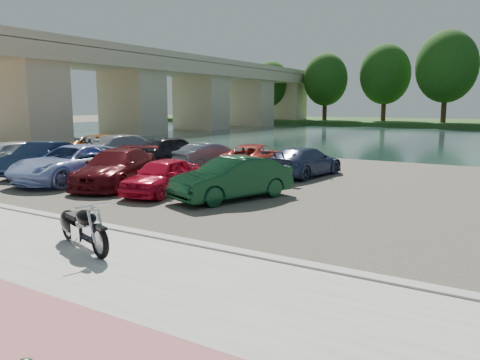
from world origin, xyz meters
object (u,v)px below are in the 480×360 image
at_px(motorcycle, 79,226).
at_px(car_2, 74,163).
at_px(car_0, 7,156).
at_px(car_1, 41,159).

distance_m(motorcycle, car_2, 9.56).
relative_size(car_0, car_2, 0.80).
xyz_separation_m(car_0, car_1, (2.52, 0.04, -0.01)).
distance_m(motorcycle, car_1, 12.03).
height_order(motorcycle, car_0, car_0).
bearing_deg(car_1, car_2, -27.83).
relative_size(car_0, car_1, 0.97).
relative_size(motorcycle, car_2, 0.43).
bearing_deg(car_1, motorcycle, -50.52).
distance_m(car_0, car_1, 2.52).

